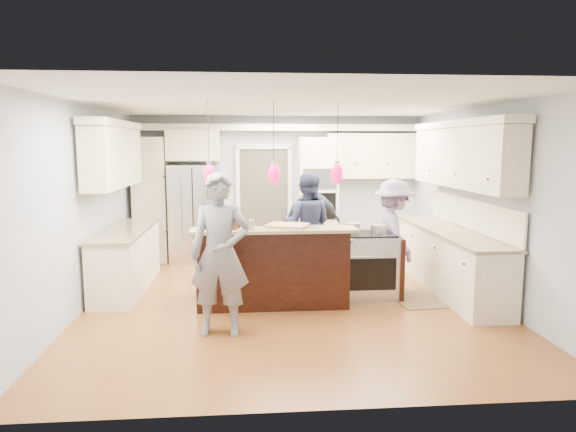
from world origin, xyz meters
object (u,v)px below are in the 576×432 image
(kitchen_island, at_px, (272,266))
(island_range, at_px, (370,265))
(person_far_left, at_px, (307,224))
(refrigerator, at_px, (195,213))
(person_bar_end, at_px, (220,254))

(kitchen_island, height_order, island_range, kitchen_island)
(island_range, xyz_separation_m, person_far_left, (-0.76, 1.26, 0.40))
(kitchen_island, distance_m, island_range, 1.41)
(refrigerator, distance_m, person_far_left, 2.31)
(person_bar_end, xyz_separation_m, person_far_left, (1.30, 2.58, -0.07))
(refrigerator, relative_size, kitchen_island, 0.86)
(refrigerator, bearing_deg, person_far_left, -32.38)
(kitchen_island, xyz_separation_m, person_bar_end, (-0.65, -1.24, 0.45))
(person_bar_end, height_order, person_far_left, person_bar_end)
(island_range, bearing_deg, refrigerator, 137.41)
(refrigerator, relative_size, person_bar_end, 0.97)
(person_bar_end, bearing_deg, refrigerator, 104.43)
(kitchen_island, relative_size, island_range, 2.28)
(kitchen_island, relative_size, person_bar_end, 1.13)
(island_range, relative_size, person_far_left, 0.54)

